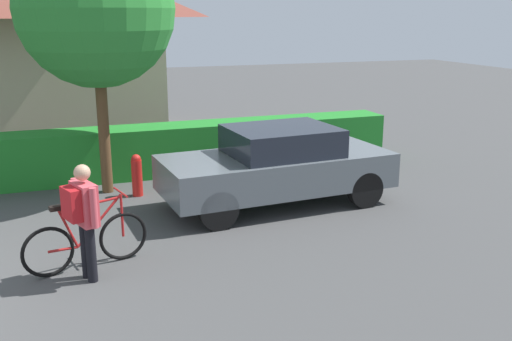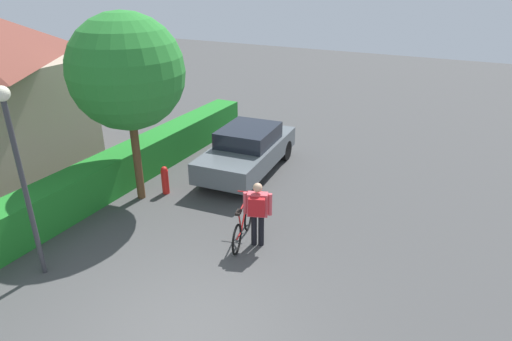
{
  "view_description": "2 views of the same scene",
  "coord_description": "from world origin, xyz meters",
  "px_view_note": "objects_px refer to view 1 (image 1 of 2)",
  "views": [
    {
      "loc": [
        2.71,
        -7.3,
        3.38
      ],
      "look_at": [
        5.57,
        0.76,
        1.07
      ],
      "focal_mm": 41.05,
      "sensor_mm": 36.0,
      "label": 1
    },
    {
      "loc": [
        -4.54,
        -3.71,
        5.68
      ],
      "look_at": [
        5.15,
        1.18,
        0.76
      ],
      "focal_mm": 30.83,
      "sensor_mm": 36.0,
      "label": 2
    }
  ],
  "objects_px": {
    "parked_car_near": "(277,165)",
    "fire_hydrant": "(137,175)",
    "bicycle": "(87,241)",
    "person_rider": "(83,212)",
    "tree_kerbside": "(95,9)"
  },
  "relations": [
    {
      "from": "parked_car_near",
      "to": "fire_hydrant",
      "type": "distance_m",
      "value": 2.71
    },
    {
      "from": "parked_car_near",
      "to": "bicycle",
      "type": "xyz_separation_m",
      "value": [
        -3.44,
        -1.68,
        -0.35
      ]
    },
    {
      "from": "person_rider",
      "to": "fire_hydrant",
      "type": "relative_size",
      "value": 1.92
    },
    {
      "from": "person_rider",
      "to": "fire_hydrant",
      "type": "xyz_separation_m",
      "value": [
        1.16,
        3.46,
        -0.52
      ]
    },
    {
      "from": "tree_kerbside",
      "to": "fire_hydrant",
      "type": "xyz_separation_m",
      "value": [
        0.52,
        -0.44,
        -3.03
      ]
    },
    {
      "from": "person_rider",
      "to": "tree_kerbside",
      "type": "height_order",
      "value": "tree_kerbside"
    },
    {
      "from": "tree_kerbside",
      "to": "bicycle",
      "type": "bearing_deg",
      "value": -99.89
    },
    {
      "from": "bicycle",
      "to": "person_rider",
      "type": "xyz_separation_m",
      "value": [
        -0.04,
        -0.39,
        0.54
      ]
    },
    {
      "from": "person_rider",
      "to": "fire_hydrant",
      "type": "height_order",
      "value": "person_rider"
    },
    {
      "from": "person_rider",
      "to": "bicycle",
      "type": "bearing_deg",
      "value": 84.53
    },
    {
      "from": "parked_car_near",
      "to": "tree_kerbside",
      "type": "xyz_separation_m",
      "value": [
        -2.83,
        1.83,
        2.7
      ]
    },
    {
      "from": "bicycle",
      "to": "tree_kerbside",
      "type": "height_order",
      "value": "tree_kerbside"
    },
    {
      "from": "tree_kerbside",
      "to": "parked_car_near",
      "type": "bearing_deg",
      "value": -32.87
    },
    {
      "from": "bicycle",
      "to": "fire_hydrant",
      "type": "bearing_deg",
      "value": 69.8
    },
    {
      "from": "person_rider",
      "to": "fire_hydrant",
      "type": "bearing_deg",
      "value": 71.37
    }
  ]
}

